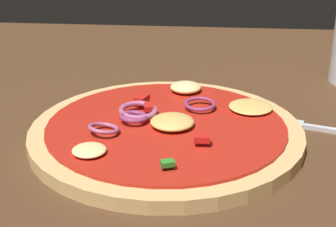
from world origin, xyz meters
name	(u,v)px	position (x,y,z in m)	size (l,w,h in m)	color
dining_table	(147,150)	(0.00, 0.00, 0.01)	(1.14, 1.02, 0.03)	#4C301C
pizza	(167,130)	(0.02, 0.00, 0.04)	(0.28, 0.28, 0.03)	tan
fork	(335,131)	(0.20, 0.03, 0.03)	(0.19, 0.07, 0.01)	silver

